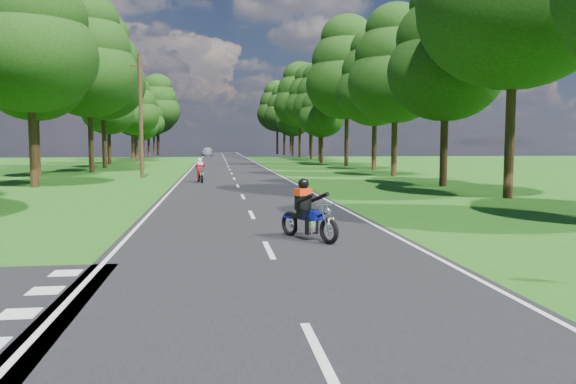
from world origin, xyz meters
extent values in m
plane|color=#235814|center=(0.00, 0.00, 0.00)|extent=(160.00, 160.00, 0.00)
cube|color=black|center=(0.00, 50.00, 0.01)|extent=(7.00, 140.00, 0.02)
cube|color=silver|center=(0.00, -4.00, 0.02)|extent=(0.12, 2.00, 0.01)
cube|color=silver|center=(0.00, 2.00, 0.02)|extent=(0.12, 2.00, 0.01)
cube|color=silver|center=(0.00, 8.00, 0.02)|extent=(0.12, 2.00, 0.01)
cube|color=silver|center=(0.00, 14.00, 0.02)|extent=(0.12, 2.00, 0.01)
cube|color=silver|center=(0.00, 20.00, 0.02)|extent=(0.12, 2.00, 0.01)
cube|color=silver|center=(0.00, 26.00, 0.02)|extent=(0.12, 2.00, 0.01)
cube|color=silver|center=(0.00, 32.00, 0.02)|extent=(0.12, 2.00, 0.01)
cube|color=silver|center=(0.00, 38.00, 0.02)|extent=(0.12, 2.00, 0.01)
cube|color=silver|center=(0.00, 44.00, 0.02)|extent=(0.12, 2.00, 0.01)
cube|color=silver|center=(0.00, 50.00, 0.02)|extent=(0.12, 2.00, 0.01)
cube|color=silver|center=(0.00, 56.00, 0.02)|extent=(0.12, 2.00, 0.01)
cube|color=silver|center=(0.00, 62.00, 0.02)|extent=(0.12, 2.00, 0.01)
cube|color=silver|center=(0.00, 68.00, 0.02)|extent=(0.12, 2.00, 0.01)
cube|color=silver|center=(0.00, 74.00, 0.02)|extent=(0.12, 2.00, 0.01)
cube|color=silver|center=(0.00, 80.00, 0.02)|extent=(0.12, 2.00, 0.01)
cube|color=silver|center=(0.00, 86.00, 0.02)|extent=(0.12, 2.00, 0.01)
cube|color=silver|center=(0.00, 92.00, 0.02)|extent=(0.12, 2.00, 0.01)
cube|color=silver|center=(0.00, 98.00, 0.02)|extent=(0.12, 2.00, 0.01)
cube|color=silver|center=(0.00, 104.00, 0.02)|extent=(0.12, 2.00, 0.01)
cube|color=silver|center=(0.00, 110.00, 0.02)|extent=(0.12, 2.00, 0.01)
cube|color=silver|center=(0.00, 116.00, 0.02)|extent=(0.12, 2.00, 0.01)
cube|color=silver|center=(-3.30, 50.00, 0.02)|extent=(0.10, 140.00, 0.01)
cube|color=silver|center=(3.30, 50.00, 0.02)|extent=(0.10, 140.00, 0.01)
cube|color=silver|center=(-3.80, -2.10, 0.02)|extent=(0.50, 0.50, 0.01)
cube|color=silver|center=(-3.80, -0.90, 0.02)|extent=(0.50, 0.50, 0.01)
cube|color=silver|center=(-3.80, 0.30, 0.02)|extent=(0.50, 0.50, 0.01)
cylinder|color=black|center=(-10.57, 20.76, 1.96)|extent=(0.40, 0.40, 3.91)
ellipsoid|color=black|center=(-10.57, 20.76, 6.78)|extent=(6.85, 6.85, 5.82)
ellipsoid|color=black|center=(-10.57, 20.76, 8.68)|extent=(5.87, 5.87, 4.99)
cylinder|color=black|center=(-12.94, 29.18, 1.90)|extent=(0.40, 0.40, 3.79)
ellipsoid|color=black|center=(-12.94, 29.18, 6.57)|extent=(6.64, 6.64, 5.64)
ellipsoid|color=black|center=(-12.94, 29.18, 8.41)|extent=(5.69, 5.69, 4.84)
ellipsoid|color=black|center=(-12.94, 29.18, 10.26)|extent=(4.27, 4.27, 3.63)
cylinder|color=black|center=(-10.82, 35.60, 2.16)|extent=(0.40, 0.40, 4.32)
ellipsoid|color=black|center=(-10.82, 35.60, 7.47)|extent=(7.56, 7.56, 6.42)
ellipsoid|color=black|center=(-10.82, 35.60, 9.58)|extent=(6.48, 6.48, 5.51)
ellipsoid|color=black|center=(-10.82, 35.60, 11.68)|extent=(4.86, 4.86, 4.13)
cylinder|color=black|center=(-11.26, 43.10, 2.20)|extent=(0.40, 0.40, 4.40)
ellipsoid|color=black|center=(-11.26, 43.10, 7.62)|extent=(7.71, 7.71, 6.55)
ellipsoid|color=black|center=(-11.26, 43.10, 9.77)|extent=(6.60, 6.60, 5.61)
ellipsoid|color=black|center=(-11.26, 43.10, 11.92)|extent=(4.95, 4.95, 4.21)
cylinder|color=black|center=(-12.61, 52.78, 1.60)|extent=(0.40, 0.40, 3.20)
ellipsoid|color=black|center=(-12.61, 52.78, 5.54)|extent=(5.60, 5.60, 4.76)
ellipsoid|color=black|center=(-12.61, 52.78, 7.10)|extent=(4.80, 4.80, 4.08)
ellipsoid|color=black|center=(-12.61, 52.78, 8.66)|extent=(3.60, 3.60, 3.06)
cylinder|color=black|center=(-10.75, 60.15, 1.61)|extent=(0.40, 0.40, 3.22)
ellipsoid|color=black|center=(-10.75, 60.15, 5.58)|extent=(5.64, 5.64, 4.79)
ellipsoid|color=black|center=(-10.75, 60.15, 7.15)|extent=(4.83, 4.83, 4.11)
ellipsoid|color=black|center=(-10.75, 60.15, 8.72)|extent=(3.62, 3.62, 3.08)
cylinder|color=black|center=(-12.29, 67.91, 1.80)|extent=(0.40, 0.40, 3.61)
ellipsoid|color=black|center=(-12.29, 67.91, 6.25)|extent=(6.31, 6.31, 5.37)
ellipsoid|color=black|center=(-12.29, 67.91, 8.01)|extent=(5.41, 5.41, 4.60)
ellipsoid|color=black|center=(-12.29, 67.91, 9.76)|extent=(4.06, 4.06, 3.45)
cylinder|color=black|center=(-11.94, 75.74, 1.33)|extent=(0.40, 0.40, 2.67)
ellipsoid|color=black|center=(-11.94, 75.74, 4.62)|extent=(4.67, 4.67, 3.97)
ellipsoid|color=black|center=(-11.94, 75.74, 5.92)|extent=(4.00, 4.00, 3.40)
ellipsoid|color=black|center=(-11.94, 75.74, 7.22)|extent=(3.00, 3.00, 2.55)
cylinder|color=black|center=(-12.18, 84.90, 1.54)|extent=(0.40, 0.40, 3.09)
ellipsoid|color=black|center=(-12.18, 84.90, 5.34)|extent=(5.40, 5.40, 4.59)
ellipsoid|color=black|center=(-12.18, 84.90, 6.85)|extent=(4.63, 4.63, 3.93)
ellipsoid|color=black|center=(-12.18, 84.90, 8.35)|extent=(3.47, 3.47, 2.95)
cylinder|color=black|center=(-11.23, 91.41, 2.24)|extent=(0.40, 0.40, 4.48)
ellipsoid|color=black|center=(-11.23, 91.41, 7.75)|extent=(7.84, 7.84, 6.66)
ellipsoid|color=black|center=(-11.23, 91.41, 9.94)|extent=(6.72, 6.72, 5.71)
ellipsoid|color=black|center=(-11.23, 91.41, 12.12)|extent=(5.04, 5.04, 4.28)
cylinder|color=black|center=(-12.28, 100.39, 2.05)|extent=(0.40, 0.40, 4.09)
ellipsoid|color=black|center=(-12.28, 100.39, 7.09)|extent=(7.16, 7.16, 6.09)
ellipsoid|color=black|center=(-12.28, 100.39, 9.08)|extent=(6.14, 6.14, 5.22)
ellipsoid|color=black|center=(-12.28, 100.39, 11.08)|extent=(4.61, 4.61, 3.92)
cylinder|color=black|center=(11.06, 12.20, 2.28)|extent=(0.40, 0.40, 4.56)
ellipsoid|color=black|center=(11.06, 12.20, 7.89)|extent=(7.98, 7.98, 6.78)
cylinder|color=black|center=(10.92, 18.69, 1.75)|extent=(0.40, 0.40, 3.49)
ellipsoid|color=black|center=(10.92, 18.69, 6.05)|extent=(6.12, 6.12, 5.20)
ellipsoid|color=black|center=(10.92, 18.69, 7.75)|extent=(5.24, 5.24, 4.46)
ellipsoid|color=black|center=(10.92, 18.69, 9.46)|extent=(3.93, 3.93, 3.34)
cylinder|color=black|center=(11.06, 27.58, 1.85)|extent=(0.40, 0.40, 3.69)
ellipsoid|color=black|center=(11.06, 27.58, 6.39)|extent=(6.46, 6.46, 5.49)
ellipsoid|color=black|center=(11.06, 27.58, 8.19)|extent=(5.54, 5.54, 4.71)
ellipsoid|color=black|center=(11.06, 27.58, 9.99)|extent=(4.15, 4.15, 3.53)
cylinder|color=black|center=(12.17, 36.42, 1.87)|extent=(0.40, 0.40, 3.74)
ellipsoid|color=black|center=(12.17, 36.42, 6.48)|extent=(6.55, 6.55, 5.57)
ellipsoid|color=black|center=(12.17, 36.42, 8.31)|extent=(5.62, 5.62, 4.77)
ellipsoid|color=black|center=(12.17, 36.42, 10.13)|extent=(4.21, 4.21, 3.58)
cylinder|color=black|center=(11.72, 44.72, 2.32)|extent=(0.40, 0.40, 4.64)
ellipsoid|color=black|center=(11.72, 44.72, 8.04)|extent=(8.12, 8.12, 6.91)
ellipsoid|color=black|center=(11.72, 44.72, 10.30)|extent=(6.96, 6.96, 5.92)
ellipsoid|color=black|center=(11.72, 44.72, 12.56)|extent=(5.22, 5.22, 4.44)
cylinder|color=black|center=(10.55, 51.92, 1.45)|extent=(0.40, 0.40, 2.91)
ellipsoid|color=black|center=(10.55, 51.92, 5.03)|extent=(5.09, 5.09, 4.33)
ellipsoid|color=black|center=(10.55, 51.92, 6.45)|extent=(4.36, 4.36, 3.71)
ellipsoid|color=black|center=(10.55, 51.92, 7.87)|extent=(3.27, 3.27, 2.78)
cylinder|color=black|center=(11.77, 59.40, 1.94)|extent=(0.40, 0.40, 3.88)
ellipsoid|color=black|center=(11.77, 59.40, 6.71)|extent=(6.78, 6.78, 5.77)
ellipsoid|color=black|center=(11.77, 59.40, 8.60)|extent=(5.81, 5.81, 4.94)
ellipsoid|color=black|center=(11.77, 59.40, 10.49)|extent=(4.36, 4.36, 3.71)
cylinder|color=black|center=(12.10, 67.87, 2.09)|extent=(0.40, 0.40, 4.18)
ellipsoid|color=black|center=(12.10, 67.87, 7.23)|extent=(7.31, 7.31, 6.21)
ellipsoid|color=black|center=(12.10, 67.87, 9.27)|extent=(6.27, 6.27, 5.33)
ellipsoid|color=black|center=(12.10, 67.87, 11.31)|extent=(4.70, 4.70, 4.00)
cylinder|color=black|center=(11.80, 76.83, 2.32)|extent=(0.40, 0.40, 4.63)
ellipsoid|color=black|center=(11.80, 76.83, 8.02)|extent=(8.11, 8.11, 6.89)
ellipsoid|color=black|center=(11.80, 76.83, 10.28)|extent=(6.95, 6.95, 5.91)
ellipsoid|color=black|center=(11.80, 76.83, 12.54)|extent=(5.21, 5.21, 4.43)
cylinder|color=black|center=(11.69, 84.12, 1.68)|extent=(0.40, 0.40, 3.36)
ellipsoid|color=black|center=(11.69, 84.12, 5.82)|extent=(5.88, 5.88, 5.00)
ellipsoid|color=black|center=(11.69, 84.12, 7.46)|extent=(5.04, 5.04, 4.29)
ellipsoid|color=black|center=(11.69, 84.12, 9.10)|extent=(3.78, 3.78, 3.21)
cylinder|color=black|center=(11.14, 91.34, 2.04)|extent=(0.40, 0.40, 4.09)
ellipsoid|color=black|center=(11.14, 91.34, 7.07)|extent=(7.15, 7.15, 6.08)
ellipsoid|color=black|center=(11.14, 91.34, 9.07)|extent=(6.13, 6.13, 5.21)
ellipsoid|color=black|center=(11.14, 91.34, 11.06)|extent=(4.60, 4.60, 3.91)
cylinder|color=black|center=(10.68, 99.10, 2.24)|extent=(0.40, 0.40, 4.48)
ellipsoid|color=black|center=(10.68, 99.10, 7.76)|extent=(7.84, 7.84, 6.66)
ellipsoid|color=black|center=(10.68, 99.10, 9.94)|extent=(6.72, 6.72, 5.71)
ellipsoid|color=black|center=(10.68, 99.10, 12.13)|extent=(5.04, 5.04, 4.28)
cylinder|color=black|center=(-14.00, 110.00, 1.92)|extent=(0.40, 0.40, 3.84)
ellipsoid|color=black|center=(-14.00, 110.00, 6.65)|extent=(6.72, 6.72, 5.71)
ellipsoid|color=black|center=(-14.00, 110.00, 8.52)|extent=(5.76, 5.76, 4.90)
ellipsoid|color=black|center=(-14.00, 110.00, 10.39)|extent=(4.32, 4.32, 3.67)
cylinder|color=black|center=(15.00, 112.00, 2.08)|extent=(0.40, 0.40, 4.16)
ellipsoid|color=black|center=(15.00, 112.00, 7.20)|extent=(7.28, 7.28, 6.19)
ellipsoid|color=black|center=(15.00, 112.00, 9.23)|extent=(6.24, 6.24, 5.30)
ellipsoid|color=black|center=(15.00, 112.00, 11.26)|extent=(4.68, 4.68, 3.98)
cylinder|color=black|center=(-16.00, 95.00, 1.76)|extent=(0.40, 0.40, 3.52)
ellipsoid|color=black|center=(-16.00, 95.00, 6.09)|extent=(6.16, 6.16, 5.24)
ellipsoid|color=black|center=(-16.00, 95.00, 7.81)|extent=(5.28, 5.28, 4.49)
ellipsoid|color=black|center=(-16.00, 95.00, 9.53)|extent=(3.96, 3.96, 3.37)
cylinder|color=black|center=(17.00, 98.00, 2.24)|extent=(0.40, 0.40, 4.48)
ellipsoid|color=black|center=(17.00, 98.00, 7.76)|extent=(7.84, 7.84, 6.66)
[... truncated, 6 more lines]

